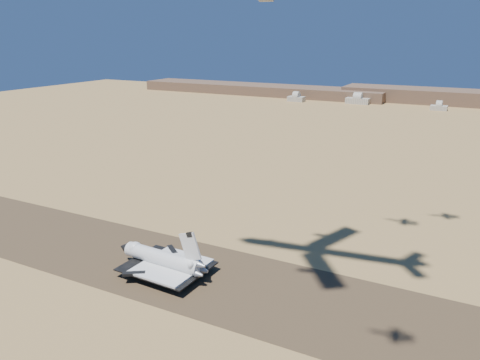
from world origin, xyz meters
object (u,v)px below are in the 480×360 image
at_px(crew_a, 165,284).
at_px(crew_c, 161,284).
at_px(shuttle, 162,260).
at_px(crew_b, 166,282).

xyz_separation_m(crew_a, crew_c, (-1.79, -0.40, -0.04)).
xyz_separation_m(shuttle, crew_c, (5.45, -8.50, -4.46)).
distance_m(shuttle, crew_b, 9.93).
bearing_deg(shuttle, crew_c, -54.76).
relative_size(shuttle, crew_b, 24.51).
bearing_deg(crew_c, crew_b, -74.49).
xyz_separation_m(shuttle, crew_a, (7.24, -8.10, -4.42)).
bearing_deg(crew_b, crew_c, 139.36).
bearing_deg(crew_a, shuttle, 56.19).
relative_size(crew_a, crew_c, 1.04).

